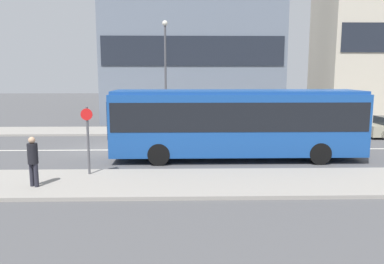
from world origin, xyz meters
name	(u,v)px	position (x,y,z in m)	size (l,w,h in m)	color
ground_plane	(104,150)	(0.00, 0.00, 0.00)	(120.00, 120.00, 0.00)	#4F4F51
sidewalk_near	(68,183)	(0.00, -6.25, 0.07)	(44.00, 3.50, 0.13)	gray
sidewalk_far	(123,131)	(0.00, 6.25, 0.07)	(44.00, 3.50, 0.13)	gray
lane_centerline	(104,150)	(0.00, 0.00, 0.00)	(41.80, 0.16, 0.01)	silver
city_bus	(236,120)	(6.54, -2.21, 1.83)	(11.35, 2.60, 3.18)	#194793
parked_car_0	(311,127)	(11.97, 3.42, 0.67)	(4.70, 1.80, 1.44)	#4C5156
pedestrian_near_stop	(33,158)	(-0.95, -6.79, 1.10)	(0.34, 0.34, 1.71)	#23232D
bus_stop_sign	(88,135)	(0.52, -5.23, 1.63)	(0.44, 0.12, 2.56)	#4C4C51
street_lamp	(165,65)	(2.96, 5.61, 4.49)	(0.36, 0.36, 7.19)	#4C4C51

